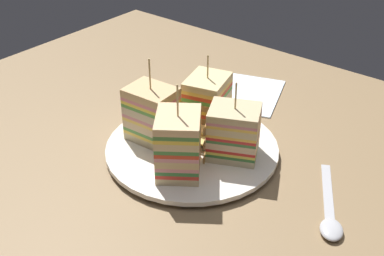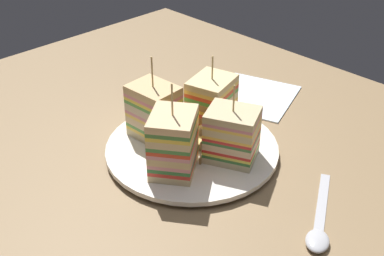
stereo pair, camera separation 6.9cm
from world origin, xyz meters
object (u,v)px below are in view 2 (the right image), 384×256
object	(u,v)px
chip_pile	(196,136)
sandwich_wedge_3	(154,112)
plate	(192,148)
sandwich_wedge_2	(211,103)
spoon	(319,230)
sandwich_wedge_1	(232,135)
napkin	(254,95)
sandwich_wedge_0	(173,143)

from	to	relation	value
chip_pile	sandwich_wedge_3	bearing A→B (deg)	-149.42
plate	sandwich_wedge_2	bearing A→B (deg)	106.91
chip_pile	spoon	size ratio (longest dim) A/B	0.50
sandwich_wedge_1	sandwich_wedge_3	world-z (taller)	sandwich_wedge_3
sandwich_wedge_1	plate	bearing A→B (deg)	-7.88
sandwich_wedge_1	spoon	world-z (taller)	sandwich_wedge_1
sandwich_wedge_1	chip_pile	size ratio (longest dim) A/B	1.58
sandwich_wedge_3	napkin	bearing A→B (deg)	82.72
plate	napkin	bearing A→B (deg)	102.65
sandwich_wedge_2	napkin	bearing A→B (deg)	175.62
sandwich_wedge_3	chip_pile	xyz separation A→B (cm)	(5.36, 3.17, -3.05)
sandwich_wedge_0	chip_pile	size ratio (longest dim) A/B	1.82
chip_pile	spoon	distance (cm)	22.50
chip_pile	napkin	distance (cm)	19.05
sandwich_wedge_0	sandwich_wedge_3	distance (cm)	8.74
plate	sandwich_wedge_3	bearing A→B (deg)	-160.65
sandwich_wedge_0	sandwich_wedge_2	size ratio (longest dim) A/B	1.11
sandwich_wedge_2	chip_pile	bearing A→B (deg)	1.70
plate	napkin	distance (cm)	20.16
sandwich_wedge_2	napkin	xyz separation A→B (cm)	(-2.65, 13.86, -5.00)
sandwich_wedge_0	chip_pile	world-z (taller)	sandwich_wedge_0
sandwich_wedge_3	chip_pile	distance (cm)	6.93
plate	spoon	world-z (taller)	plate
plate	sandwich_wedge_1	distance (cm)	7.37
sandwich_wedge_1	sandwich_wedge_2	xyz separation A→B (cm)	(-7.53, 3.96, 0.29)
plate	sandwich_wedge_2	world-z (taller)	sandwich_wedge_2
plate	sandwich_wedge_0	size ratio (longest dim) A/B	1.93
sandwich_wedge_1	spoon	distance (cm)	17.05
sandwich_wedge_3	spoon	distance (cm)	28.14
sandwich_wedge_0	napkin	size ratio (longest dim) A/B	0.94
sandwich_wedge_3	sandwich_wedge_1	bearing A→B (deg)	14.64
plate	sandwich_wedge_1	size ratio (longest dim) A/B	2.21
chip_pile	spoon	xyz separation A→B (cm)	(22.33, -1.99, -1.87)
sandwich_wedge_1	sandwich_wedge_3	distance (cm)	12.11
sandwich_wedge_3	chip_pile	bearing A→B (deg)	26.73
sandwich_wedge_2	sandwich_wedge_0	bearing A→B (deg)	4.13
sandwich_wedge_0	spoon	size ratio (longest dim) A/B	0.90
spoon	sandwich_wedge_1	bearing A→B (deg)	-127.56
sandwich_wedge_0	sandwich_wedge_1	world-z (taller)	sandwich_wedge_0
sandwich_wedge_0	sandwich_wedge_1	bearing A→B (deg)	-60.97
napkin	chip_pile	bearing A→B (deg)	-77.63
sandwich_wedge_3	napkin	distance (cm)	22.29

